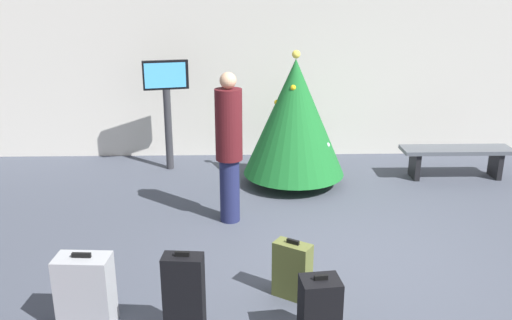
{
  "coord_description": "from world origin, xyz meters",
  "views": [
    {
      "loc": [
        -1.2,
        -5.11,
        2.85
      ],
      "look_at": [
        -1.05,
        0.87,
        0.9
      ],
      "focal_mm": 37.47,
      "sensor_mm": 36.0,
      "label": 1
    }
  ],
  "objects_px": {
    "flight_info_kiosk": "(167,97)",
    "traveller_0": "(229,145)",
    "holiday_tree": "(295,117)",
    "suitcase_0": "(320,311)",
    "suitcase_4": "(292,270)",
    "suitcase_2": "(85,292)",
    "suitcase_5": "(184,299)",
    "waiting_bench": "(456,155)"
  },
  "relations": [
    {
      "from": "suitcase_0",
      "to": "holiday_tree",
      "type": "bearing_deg",
      "value": 87.88
    },
    {
      "from": "holiday_tree",
      "to": "waiting_bench",
      "type": "relative_size",
      "value": 1.18
    },
    {
      "from": "holiday_tree",
      "to": "waiting_bench",
      "type": "distance_m",
      "value": 2.64
    },
    {
      "from": "suitcase_4",
      "to": "suitcase_2",
      "type": "bearing_deg",
      "value": -167.4
    },
    {
      "from": "traveller_0",
      "to": "suitcase_4",
      "type": "distance_m",
      "value": 2.03
    },
    {
      "from": "flight_info_kiosk",
      "to": "traveller_0",
      "type": "distance_m",
      "value": 2.32
    },
    {
      "from": "suitcase_0",
      "to": "suitcase_4",
      "type": "xyz_separation_m",
      "value": [
        -0.16,
        0.7,
        -0.02
      ]
    },
    {
      "from": "suitcase_2",
      "to": "flight_info_kiosk",
      "type": "bearing_deg",
      "value": 87.61
    },
    {
      "from": "flight_info_kiosk",
      "to": "holiday_tree",
      "type": "bearing_deg",
      "value": -20.86
    },
    {
      "from": "traveller_0",
      "to": "suitcase_2",
      "type": "bearing_deg",
      "value": -118.76
    },
    {
      "from": "suitcase_5",
      "to": "waiting_bench",
      "type": "bearing_deg",
      "value": 46.15
    },
    {
      "from": "flight_info_kiosk",
      "to": "traveller_0",
      "type": "height_order",
      "value": "traveller_0"
    },
    {
      "from": "traveller_0",
      "to": "suitcase_5",
      "type": "xyz_separation_m",
      "value": [
        -0.32,
        -2.43,
        -0.61
      ]
    },
    {
      "from": "suitcase_2",
      "to": "suitcase_5",
      "type": "distance_m",
      "value": 0.91
    },
    {
      "from": "suitcase_2",
      "to": "suitcase_4",
      "type": "distance_m",
      "value": 1.88
    },
    {
      "from": "flight_info_kiosk",
      "to": "suitcase_5",
      "type": "xyz_separation_m",
      "value": [
        0.7,
        -4.5,
        -0.79
      ]
    },
    {
      "from": "flight_info_kiosk",
      "to": "suitcase_5",
      "type": "relative_size",
      "value": 2.12
    },
    {
      "from": "suitcase_2",
      "to": "suitcase_5",
      "type": "relative_size",
      "value": 0.85
    },
    {
      "from": "holiday_tree",
      "to": "suitcase_2",
      "type": "relative_size",
      "value": 2.83
    },
    {
      "from": "suitcase_2",
      "to": "suitcase_5",
      "type": "height_order",
      "value": "suitcase_5"
    },
    {
      "from": "holiday_tree",
      "to": "traveller_0",
      "type": "xyz_separation_m",
      "value": [
        -0.93,
        -1.33,
        -0.02
      ]
    },
    {
      "from": "waiting_bench",
      "to": "suitcase_4",
      "type": "distance_m",
      "value": 4.37
    },
    {
      "from": "flight_info_kiosk",
      "to": "traveller_0",
      "type": "xyz_separation_m",
      "value": [
        1.03,
        -2.07,
        -0.18
      ]
    },
    {
      "from": "waiting_bench",
      "to": "suitcase_0",
      "type": "distance_m",
      "value": 4.83
    },
    {
      "from": "holiday_tree",
      "to": "suitcase_0",
      "type": "height_order",
      "value": "holiday_tree"
    },
    {
      "from": "waiting_bench",
      "to": "suitcase_4",
      "type": "xyz_separation_m",
      "value": [
        -2.85,
        -3.31,
        -0.09
      ]
    },
    {
      "from": "suitcase_0",
      "to": "suitcase_5",
      "type": "height_order",
      "value": "suitcase_5"
    },
    {
      "from": "traveller_0",
      "to": "suitcase_2",
      "type": "relative_size",
      "value": 2.68
    },
    {
      "from": "holiday_tree",
      "to": "suitcase_5",
      "type": "relative_size",
      "value": 2.4
    },
    {
      "from": "holiday_tree",
      "to": "flight_info_kiosk",
      "type": "xyz_separation_m",
      "value": [
        -1.96,
        0.75,
        0.16
      ]
    },
    {
      "from": "traveller_0",
      "to": "suitcase_0",
      "type": "height_order",
      "value": "traveller_0"
    },
    {
      "from": "holiday_tree",
      "to": "traveller_0",
      "type": "height_order",
      "value": "holiday_tree"
    },
    {
      "from": "holiday_tree",
      "to": "traveller_0",
      "type": "distance_m",
      "value": 1.62
    },
    {
      "from": "holiday_tree",
      "to": "suitcase_0",
      "type": "relative_size",
      "value": 3.16
    },
    {
      "from": "traveller_0",
      "to": "suitcase_5",
      "type": "bearing_deg",
      "value": -97.6
    },
    {
      "from": "holiday_tree",
      "to": "suitcase_2",
      "type": "xyz_separation_m",
      "value": [
        -2.14,
        -3.52,
        -0.69
      ]
    },
    {
      "from": "suitcase_4",
      "to": "suitcase_5",
      "type": "xyz_separation_m",
      "value": [
        -0.95,
        -0.65,
        0.12
      ]
    },
    {
      "from": "traveller_0",
      "to": "waiting_bench",
      "type": "bearing_deg",
      "value": 23.7
    },
    {
      "from": "waiting_bench",
      "to": "holiday_tree",
      "type": "bearing_deg",
      "value": -175.54
    },
    {
      "from": "holiday_tree",
      "to": "suitcase_5",
      "type": "xyz_separation_m",
      "value": [
        -1.26,
        -3.76,
        -0.63
      ]
    },
    {
      "from": "waiting_bench",
      "to": "suitcase_2",
      "type": "height_order",
      "value": "suitcase_2"
    },
    {
      "from": "holiday_tree",
      "to": "suitcase_5",
      "type": "bearing_deg",
      "value": -108.48
    }
  ]
}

